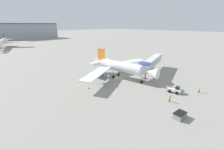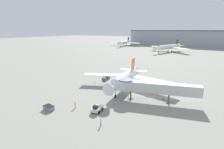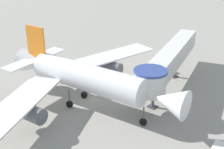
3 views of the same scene
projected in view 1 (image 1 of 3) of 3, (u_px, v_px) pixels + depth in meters
ground_plane at (119, 77)px, 53.11m from camera, size 800.00×800.00×0.00m
main_airplane at (119, 67)px, 51.21m from camera, size 33.46×24.84×9.43m
jet_bridge at (151, 63)px, 55.12m from camera, size 21.93×8.97×5.88m
pushback_tug_white at (175, 90)px, 40.93m from camera, size 2.66×3.72×1.85m
service_container_gray at (180, 115)px, 29.83m from camera, size 2.85×1.98×1.17m
traffic_cone_near_nose at (167, 90)px, 41.97m from camera, size 0.46×0.46×0.75m
traffic_cone_port_wing at (89, 88)px, 43.45m from camera, size 0.39×0.39×0.66m
traffic_cone_starboard_wing at (146, 70)px, 60.04m from camera, size 0.42×0.42×0.70m
ground_crew_marshaller at (199, 89)px, 40.76m from camera, size 0.37×0.36×1.70m
ground_crew_wing_walker at (170, 98)px, 35.91m from camera, size 0.39×0.35×1.77m
background_jet_green_tail at (2, 42)px, 114.28m from camera, size 36.88×37.26×10.71m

